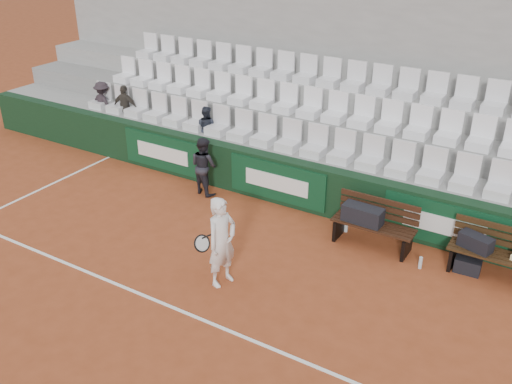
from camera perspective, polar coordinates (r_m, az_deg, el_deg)
name	(u,v)px	position (r m, az deg, el deg)	size (l,w,h in m)	color
ground	(168,305)	(9.18, -8.84, -11.15)	(80.00, 80.00, 0.00)	#954121
court_baseline	(167,305)	(9.18, -8.84, -11.13)	(18.00, 0.06, 0.01)	white
back_barrier	(292,183)	(11.72, 3.64, 0.91)	(18.00, 0.34, 1.00)	black
grandstand_tier_front	(303,171)	(12.26, 4.74, 2.08)	(18.00, 0.95, 1.00)	#959593
grandstand_tier_mid	(323,147)	(12.97, 6.69, 4.47)	(18.00, 0.95, 1.45)	gray
grandstand_tier_back	(340,125)	(13.70, 8.44, 6.60)	(18.00, 0.95, 1.90)	#969694
grandstand_rear_wall	(355,67)	(13.89, 9.85, 12.18)	(18.00, 0.30, 4.40)	gray
seat_row_front	(301,138)	(11.80, 4.50, 5.38)	(11.90, 0.44, 0.63)	silver
seat_row_mid	(322,105)	(12.46, 6.60, 8.64)	(11.90, 0.44, 0.63)	white
seat_row_back	(341,74)	(13.17, 8.50, 11.56)	(11.90, 0.44, 0.63)	silver
bench_left	(372,235)	(10.62, 11.55, -4.23)	(1.50, 0.56, 0.45)	#331B0F
bench_right	(493,265)	(10.37, 22.61, -6.78)	(1.50, 0.56, 0.45)	#352010
sports_bag_left	(363,214)	(10.47, 10.62, -2.23)	(0.73, 0.31, 0.31)	black
sports_bag_right	(476,242)	(10.21, 21.11, -4.70)	(0.55, 0.25, 0.25)	black
sports_bag_ground	(468,265)	(10.39, 20.41, -6.89)	(0.43, 0.26, 0.26)	black
water_bottle_near	(346,225)	(11.03, 9.00, -3.29)	(0.08, 0.08, 0.28)	silver
water_bottle_far	(420,263)	(10.24, 16.12, -6.81)	(0.06, 0.06, 0.22)	#B1C1C9
tennis_player	(222,242)	(9.17, -3.45, -5.01)	(0.74, 0.63, 1.55)	silver
ball_kid	(204,166)	(12.20, -5.25, 2.63)	(0.62, 0.48, 1.27)	black
spectator_a	(101,86)	(15.02, -15.22, 10.19)	(0.72, 0.42, 1.12)	black
spectator_b	(124,90)	(14.49, -13.09, 9.89)	(0.67, 0.28, 1.14)	#332F29
spectator_c	(205,109)	(12.98, -5.10, 8.27)	(0.50, 0.39, 1.02)	#1F242F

